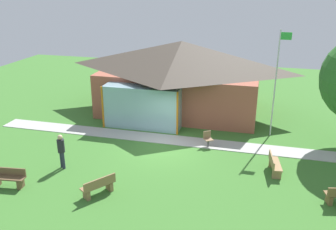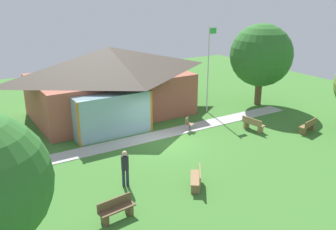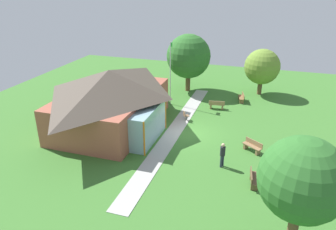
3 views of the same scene
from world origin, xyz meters
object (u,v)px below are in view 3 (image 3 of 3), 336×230
at_px(bench_front_center, 252,146).
at_px(tree_east_hedge, 189,56).
at_px(tree_lawn_corner, 302,180).
at_px(pavilion, 112,98).
at_px(tree_far_east, 262,67).
at_px(patio_chair_lawn_spare, 186,116).
at_px(visitor_strolling_lawn, 223,153).
at_px(bench_mid_right, 217,105).
at_px(bench_lawn_far_right, 242,98).
at_px(flagpole, 170,71).
at_px(bench_front_left, 253,179).

relative_size(bench_front_center, tree_east_hedge, 0.24).
bearing_deg(tree_lawn_corner, tree_east_hedge, 26.78).
xyz_separation_m(pavilion, tree_far_east, (11.87, -11.23, 0.50)).
height_order(patio_chair_lawn_spare, tree_east_hedge, tree_east_hedge).
bearing_deg(visitor_strolling_lawn, tree_lawn_corner, 65.28).
relative_size(bench_mid_right, tree_east_hedge, 0.25).
height_order(bench_lawn_far_right, tree_east_hedge, tree_east_hedge).
bearing_deg(pavilion, tree_lawn_corner, -124.65).
bearing_deg(tree_east_hedge, flagpole, 172.11).
relative_size(flagpole, tree_east_hedge, 1.00).
bearing_deg(flagpole, tree_east_hedge, -7.89).
relative_size(bench_mid_right, visitor_strolling_lawn, 0.89).
bearing_deg(visitor_strolling_lawn, bench_front_center, 177.59).
bearing_deg(pavilion, bench_front_left, -112.85).
xyz_separation_m(pavilion, bench_lawn_far_right, (9.02, -9.68, -2.08)).
xyz_separation_m(flagpole, patio_chair_lawn_spare, (-3.35, -2.48, -2.95)).
height_order(patio_chair_lawn_spare, tree_lawn_corner, tree_lawn_corner).
distance_m(bench_mid_right, tree_lawn_corner, 17.42).
distance_m(tree_far_east, tree_lawn_corner, 21.64).
xyz_separation_m(pavilion, tree_east_hedge, (10.63, -3.67, 1.32)).
xyz_separation_m(bench_front_left, tree_lawn_corner, (-4.59, -2.01, 3.40)).
height_order(pavilion, flagpole, flagpole).
bearing_deg(tree_far_east, bench_front_center, -178.77).
bearing_deg(tree_east_hedge, tree_lawn_corner, -153.22).
height_order(pavilion, bench_front_left, pavilion).
bearing_deg(tree_east_hedge, tree_far_east, -80.67).
distance_m(bench_front_center, tree_far_east, 13.02).
distance_m(bench_front_left, bench_lawn_far_right, 14.19).
bearing_deg(bench_front_center, pavilion, 31.03).
bearing_deg(bench_mid_right, bench_front_center, -69.42).
height_order(visitor_strolling_lawn, tree_east_hedge, tree_east_hedge).
distance_m(bench_mid_right, tree_far_east, 7.10).
distance_m(bench_mid_right, bench_front_center, 8.18).
bearing_deg(bench_mid_right, bench_lawn_far_right, 45.28).
bearing_deg(flagpole, bench_lawn_far_right, -66.90).
distance_m(bench_lawn_far_right, bench_mid_right, 3.39).
xyz_separation_m(flagpole, bench_lawn_far_right, (2.82, -6.62, -2.96)).
height_order(tree_east_hedge, tree_far_east, tree_east_hedge).
bearing_deg(bench_front_center, tree_east_hedge, -20.33).
bearing_deg(tree_lawn_corner, patio_chair_lawn_spare, 33.86).
height_order(bench_mid_right, visitor_strolling_lawn, visitor_strolling_lawn).
bearing_deg(bench_lawn_far_right, bench_mid_right, 130.09).
relative_size(visitor_strolling_lawn, tree_far_east, 0.36).
xyz_separation_m(bench_front_left, patio_chair_lawn_spare, (7.84, 6.33, 0.01)).
height_order(flagpole, patio_chair_lawn_spare, flagpole).
xyz_separation_m(bench_front_center, visitor_strolling_lawn, (-2.70, 1.76, 0.62)).
bearing_deg(visitor_strolling_lawn, pavilion, -79.45).
bearing_deg(bench_lawn_far_right, bench_front_left, 176.03).
height_order(bench_front_center, tree_east_hedge, tree_east_hedge).
xyz_separation_m(pavilion, visitor_strolling_lawn, (-3.58, -9.74, -1.46)).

